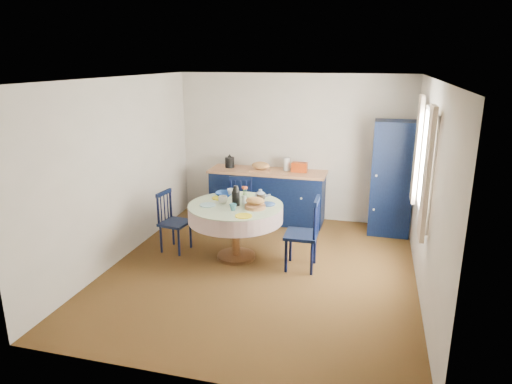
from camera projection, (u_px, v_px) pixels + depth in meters
floor at (261, 270)px, 6.12m from camera, size 4.50×4.50×0.00m
ceiling at (261, 79)px, 5.41m from camera, size 4.50×4.50×0.00m
wall_back at (293, 148)px, 7.85m from camera, size 4.00×0.02×2.50m
wall_left at (120, 171)px, 6.25m from camera, size 0.02×4.50×2.50m
wall_right at (428, 192)px, 5.28m from camera, size 0.02×4.50×2.50m
window at (424, 163)px, 5.49m from camera, size 0.10×1.74×1.45m
kitchen_counter at (267, 195)px, 7.90m from camera, size 2.00×0.64×1.13m
pantry_cabinet at (392, 179)px, 7.17m from camera, size 0.64×0.47×1.82m
dining_table at (236, 213)px, 6.31m from camera, size 1.31×1.31×1.08m
chair_left at (173, 221)px, 6.65m from camera, size 0.43×0.45×0.89m
chair_far at (240, 206)px, 7.31m from camera, size 0.47×0.46×0.91m
chair_right at (305, 233)px, 6.04m from camera, size 0.43×0.45×1.00m
mug_a at (223, 200)px, 6.33m from camera, size 0.13×0.13×0.10m
mug_b at (233, 207)px, 6.03m from camera, size 0.10×0.10×0.09m
mug_c at (261, 197)px, 6.44m from camera, size 0.13×0.13×0.10m
mug_d at (231, 192)px, 6.69m from camera, size 0.11×0.11×0.10m
cobalt_bowl at (225, 194)px, 6.65m from camera, size 0.26×0.26×0.06m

